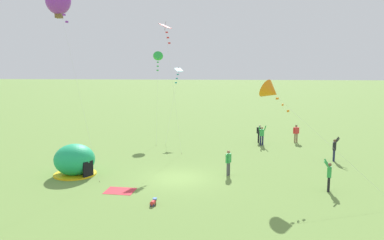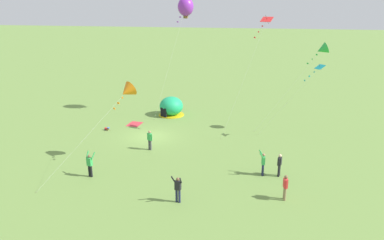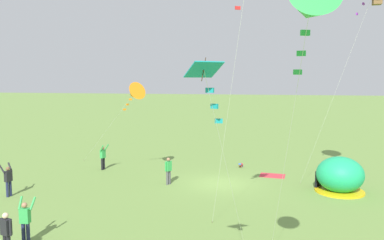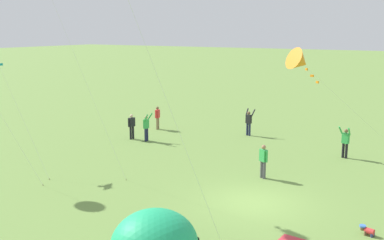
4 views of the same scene
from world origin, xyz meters
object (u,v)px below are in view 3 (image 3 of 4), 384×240
object	(u,v)px
kite_green	(310,6)
person_with_toddler	(168,169)
toddler_crawling	(241,165)
person_near_tent	(8,179)
popup_tent	(340,175)
person_watching_sky	(6,232)
kite_teal	(208,85)
kite_orange	(134,93)
person_flying_kite	(25,220)
person_strolling	(103,156)

from	to	relation	value
kite_green	person_with_toddler	bearing A→B (deg)	-63.69
toddler_crawling	person_near_tent	distance (m)	15.79
popup_tent	person_watching_sky	distance (m)	17.62
person_near_tent	person_with_toddler	bearing A→B (deg)	-152.04
toddler_crawling	kite_green	distance (m)	21.68
person_near_tent	person_with_toddler	distance (m)	9.24
kite_green	kite_teal	distance (m)	2.74
person_watching_sky	person_near_tent	bearing A→B (deg)	-51.95
person_with_toddler	kite_orange	distance (m)	5.46
popup_tent	person_flying_kite	size ratio (longest dim) A/B	1.49
popup_tent	person_flying_kite	distance (m)	16.93
kite_teal	kite_orange	bearing A→B (deg)	-62.83
person_strolling	person_watching_sky	bearing A→B (deg)	101.11
toddler_crawling	person_near_tent	bearing A→B (deg)	39.29
person_watching_sky	person_with_toddler	xyz separation A→B (m)	(-3.14, -10.74, 0.00)
person_watching_sky	kite_green	bearing A→B (deg)	160.67
person_with_toddler	kite_green	size ratio (longest dim) A/B	0.20
kite_green	person_watching_sky	bearing A→B (deg)	-19.33
person_near_tent	kite_orange	distance (m)	8.97
popup_tent	person_strolling	bearing A→B (deg)	-7.41
person_with_toddler	kite_teal	size ratio (longest dim) A/B	0.24
person_watching_sky	person_flying_kite	world-z (taller)	person_flying_kite
toddler_crawling	kite_orange	xyz separation A→B (m)	(6.60, 4.81, 5.53)
person_with_toddler	kite_teal	world-z (taller)	kite_teal
person_flying_kite	kite_green	world-z (taller)	kite_green
person_strolling	person_watching_sky	size ratio (longest dim) A/B	1.10
kite_teal	person_strolling	bearing A→B (deg)	-56.93
toddler_crawling	person_watching_sky	bearing A→B (deg)	66.33
kite_orange	person_with_toddler	bearing A→B (deg)	161.62
toddler_crawling	person_with_toddler	size ratio (longest dim) A/B	0.32
toddler_crawling	kite_orange	world-z (taller)	kite_orange
person_near_tent	person_watching_sky	distance (m)	8.14
toddler_crawling	person_with_toddler	bearing A→B (deg)	54.42
person_strolling	person_watching_sky	xyz separation A→B (m)	(-2.65, 13.48, -0.03)
person_near_tent	kite_orange	xyz separation A→B (m)	(-5.61, -5.18, 4.71)
person_near_tent	person_with_toddler	xyz separation A→B (m)	(-8.16, -4.33, -0.03)
person_watching_sky	kite_orange	bearing A→B (deg)	-92.92
person_flying_kite	kite_green	xyz separation A→B (m)	(-10.29, 4.76, 7.03)
popup_tent	person_watching_sky	bearing A→B (deg)	40.28
kite_orange	toddler_crawling	bearing A→B (deg)	-143.92
person_strolling	kite_teal	size ratio (longest dim) A/B	0.27
person_watching_sky	kite_teal	xyz separation A→B (m)	(-8.06, 2.97, 5.49)
toddler_crawling	person_near_tent	size ratio (longest dim) A/B	0.29
popup_tent	person_near_tent	xyz separation A→B (m)	(18.46, 4.98, 0.00)
person_near_tent	kite_teal	world-z (taller)	kite_teal
person_flying_kite	kite_teal	bearing A→B (deg)	152.99
person_strolling	kite_orange	world-z (taller)	kite_orange
person_flying_kite	kite_green	bearing A→B (deg)	155.17
person_strolling	person_with_toddler	distance (m)	6.41
person_strolling	kite_teal	xyz separation A→B (m)	(-10.71, 16.45, 5.46)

